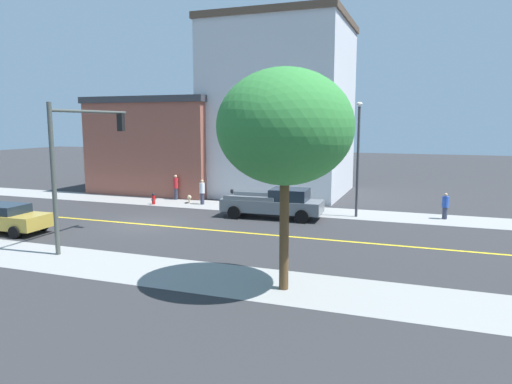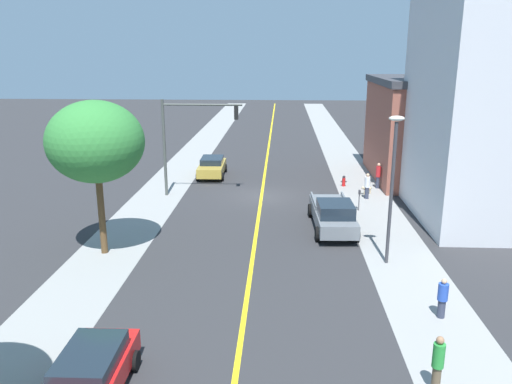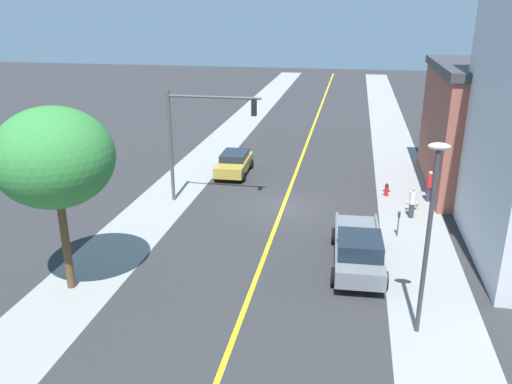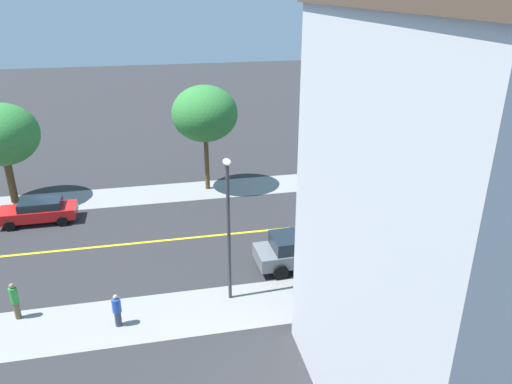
% 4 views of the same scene
% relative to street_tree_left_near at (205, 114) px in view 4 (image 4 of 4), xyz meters
% --- Properties ---
extents(ground_plane, '(140.00, 140.00, 0.00)m').
position_rel_street_tree_left_near_xyz_m(ground_plane, '(-7.37, -10.50, -5.55)').
color(ground_plane, '#2D2D30').
extents(sidewalk_left, '(3.43, 126.00, 0.01)m').
position_rel_street_tree_left_near_xyz_m(sidewalk_left, '(-14.48, -10.50, -5.54)').
color(sidewalk_left, gray).
rests_on(sidewalk_left, ground).
extents(sidewalk_right, '(3.43, 126.00, 0.01)m').
position_rel_street_tree_left_near_xyz_m(sidewalk_right, '(-0.25, -10.50, -5.54)').
color(sidewalk_right, gray).
rests_on(sidewalk_right, ground).
extents(road_centerline_stripe, '(0.20, 126.00, 0.00)m').
position_rel_street_tree_left_near_xyz_m(road_centerline_stripe, '(-7.37, -10.50, -5.54)').
color(road_centerline_stripe, yellow).
rests_on(road_centerline_stripe, ground).
extents(tan_rowhouse, '(10.33, 10.73, 13.67)m').
position_rel_street_tree_left_near_xyz_m(tan_rowhouse, '(-21.83, -6.80, 1.30)').
color(tan_rowhouse, silver).
rests_on(tan_rowhouse, ground).
extents(street_tree_left_near, '(4.55, 4.55, 7.50)m').
position_rel_street_tree_left_near_xyz_m(street_tree_left_near, '(0.00, 0.00, 0.00)').
color(street_tree_left_near, brown).
rests_on(street_tree_left_near, ground).
extents(street_tree_right_corner, '(4.75, 4.75, 6.79)m').
position_rel_street_tree_left_near_xyz_m(street_tree_right_corner, '(0.35, 13.21, -0.80)').
color(street_tree_right_corner, brown).
rests_on(street_tree_right_corner, ground).
extents(fire_hydrant, '(0.44, 0.24, 0.81)m').
position_rel_street_tree_left_near_xyz_m(fire_hydrant, '(-13.31, -13.52, -5.15)').
color(fire_hydrant, red).
rests_on(fire_hydrant, ground).
extents(parking_meter, '(0.12, 0.18, 1.31)m').
position_rel_street_tree_left_near_xyz_m(parking_meter, '(-13.58, -7.62, -4.68)').
color(parking_meter, '#4C4C51').
rests_on(parking_meter, ground).
extents(traffic_light_mast, '(5.40, 0.32, 6.56)m').
position_rel_street_tree_left_near_xyz_m(traffic_light_mast, '(-2.42, -10.50, -1.09)').
color(traffic_light_mast, '#474C47').
rests_on(traffic_light_mast, ground).
extents(street_lamp, '(0.70, 0.36, 6.93)m').
position_rel_street_tree_left_near_xyz_m(street_lamp, '(-13.72, 0.56, -1.30)').
color(street_lamp, '#38383D').
rests_on(street_lamp, ground).
extents(red_sedan_right_curb, '(2.04, 4.58, 1.47)m').
position_rel_street_tree_left_near_xyz_m(red_sedan_right_curb, '(-3.32, 10.91, -4.77)').
color(red_sedan_right_curb, red).
rests_on(red_sedan_right_curb, ground).
extents(gold_sedan_right_curb, '(2.20, 4.57, 1.48)m').
position_rel_street_tree_left_near_xyz_m(gold_sedan_right_curb, '(-3.21, -16.14, -4.76)').
color(gold_sedan_right_curb, '#B29338').
rests_on(gold_sedan_right_curb, ground).
extents(grey_pickup_truck, '(2.49, 6.11, 1.82)m').
position_rel_street_tree_left_near_xyz_m(grey_pickup_truck, '(-11.59, -3.96, -4.64)').
color(grey_pickup_truck, slate).
rests_on(grey_pickup_truck, ground).
extents(pedestrian_blue_shirt, '(0.38, 0.38, 1.57)m').
position_rel_street_tree_left_near_xyz_m(pedestrian_blue_shirt, '(-14.76, 5.64, -4.73)').
color(pedestrian_blue_shirt, '#33384C').
rests_on(pedestrian_blue_shirt, ground).
extents(pedestrian_white_shirt, '(0.37, 0.37, 1.75)m').
position_rel_street_tree_left_near_xyz_m(pedestrian_white_shirt, '(-14.48, -10.29, -4.62)').
color(pedestrian_white_shirt, '#33384C').
rests_on(pedestrian_white_shirt, ground).
extents(pedestrian_green_shirt, '(0.35, 0.35, 1.80)m').
position_rel_street_tree_left_near_xyz_m(pedestrian_green_shirt, '(-13.31, 10.03, -4.58)').
color(pedestrian_green_shirt, brown).
rests_on(pedestrian_green_shirt, ground).
extents(small_dog, '(0.80, 0.53, 0.61)m').
position_rel_street_tree_left_near_xyz_m(small_dog, '(-14.66, -11.40, -5.15)').
color(small_dog, '#C6B28C').
rests_on(small_dog, ground).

